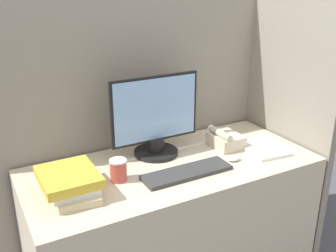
{
  "coord_description": "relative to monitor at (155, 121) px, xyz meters",
  "views": [
    {
      "loc": [
        -0.87,
        -1.22,
        1.62
      ],
      "look_at": [
        -0.01,
        0.36,
        0.93
      ],
      "focal_mm": 42.0,
      "sensor_mm": 36.0,
      "label": 1
    }
  ],
  "objects": [
    {
      "name": "desk",
      "position": [
        0.02,
        -0.15,
        -0.55
      ],
      "size": [
        1.47,
        0.66,
        0.73
      ],
      "color": "beige",
      "rests_on": "ground_plane"
    },
    {
      "name": "cubicle_panel_right",
      "position": [
        0.79,
        -0.12,
        -0.14
      ],
      "size": [
        0.04,
        0.72,
        1.54
      ],
      "color": "gray",
      "rests_on": "ground_plane"
    },
    {
      "name": "keyboard",
      "position": [
        0.03,
        -0.28,
        -0.18
      ],
      "size": [
        0.45,
        0.13,
        0.02
      ],
      "color": "#333333",
      "rests_on": "desk"
    },
    {
      "name": "coffee_cup",
      "position": [
        -0.28,
        -0.18,
        -0.13
      ],
      "size": [
        0.08,
        0.08,
        0.11
      ],
      "color": "#BF4C3F",
      "rests_on": "desk"
    },
    {
      "name": "mouse",
      "position": [
        0.31,
        -0.27,
        -0.17
      ],
      "size": [
        0.07,
        0.05,
        0.02
      ],
      "color": "silver",
      "rests_on": "desk"
    },
    {
      "name": "monitor",
      "position": [
        0.0,
        0.0,
        0.0
      ],
      "size": [
        0.49,
        0.23,
        0.43
      ],
      "color": "black",
      "rests_on": "desk"
    },
    {
      "name": "book_stack",
      "position": [
        -0.51,
        -0.19,
        -0.13
      ],
      "size": [
        0.24,
        0.32,
        0.11
      ],
      "color": "#C6B78C",
      "rests_on": "desk"
    },
    {
      "name": "cubicle_panel_rear",
      "position": [
        0.02,
        0.21,
        -0.14
      ],
      "size": [
        1.87,
        0.04,
        1.54
      ],
      "color": "gray",
      "rests_on": "ground_plane"
    },
    {
      "name": "paper_pile",
      "position": [
        0.54,
        -0.23,
        -0.18
      ],
      "size": [
        0.23,
        0.28,
        0.02
      ],
      "color": "white",
      "rests_on": "desk"
    },
    {
      "name": "desk_telephone",
      "position": [
        0.38,
        -0.1,
        -0.14
      ],
      "size": [
        0.15,
        0.18,
        0.11
      ],
      "color": "beige",
      "rests_on": "desk"
    }
  ]
}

